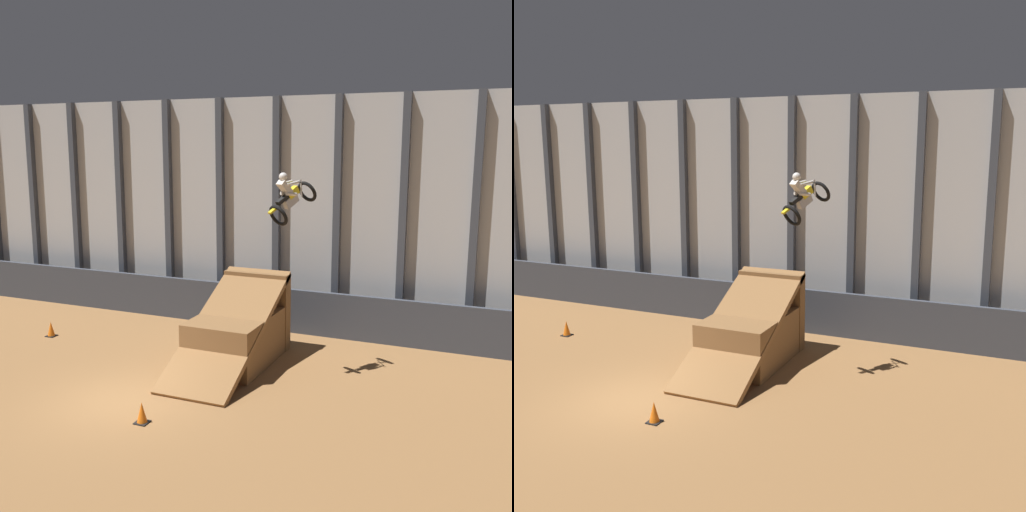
% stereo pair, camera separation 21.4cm
% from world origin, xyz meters
% --- Properties ---
extents(ground_plane, '(60.00, 60.00, 0.00)m').
position_xyz_m(ground_plane, '(0.00, 0.00, 0.00)').
color(ground_plane, olive).
extents(arena_back_wall, '(32.00, 0.40, 9.20)m').
position_xyz_m(arena_back_wall, '(-0.00, 9.34, 4.60)').
color(arena_back_wall, silver).
rests_on(arena_back_wall, ground_plane).
extents(lower_barrier, '(31.36, 0.20, 1.74)m').
position_xyz_m(lower_barrier, '(0.00, 8.04, 0.87)').
color(lower_barrier, '#383D47').
rests_on(lower_barrier, ground_plane).
extents(dirt_ramp, '(2.42, 5.60, 2.95)m').
position_xyz_m(dirt_ramp, '(1.75, 4.46, 0.99)').
color(dirt_ramp, brown).
rests_on(dirt_ramp, ground_plane).
extents(rider_bike_solo, '(1.41, 1.84, 1.69)m').
position_xyz_m(rider_bike_solo, '(3.71, 3.99, 5.70)').
color(rider_bike_solo, black).
extents(traffic_cone_near_ramp, '(0.36, 0.36, 0.58)m').
position_xyz_m(traffic_cone_near_ramp, '(1.35, -0.96, 0.28)').
color(traffic_cone_near_ramp, black).
rests_on(traffic_cone_near_ramp, ground_plane).
extents(traffic_cone_arena_edge, '(0.36, 0.36, 0.58)m').
position_xyz_m(traffic_cone_arena_edge, '(-6.03, 3.92, 0.28)').
color(traffic_cone_arena_edge, black).
rests_on(traffic_cone_arena_edge, ground_plane).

